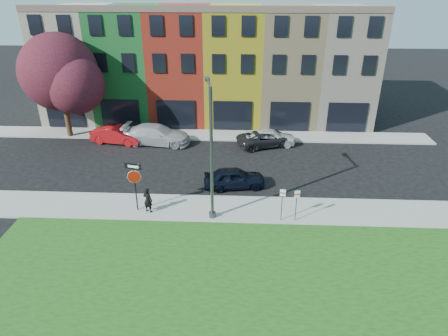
{
  "coord_description": "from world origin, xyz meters",
  "views": [
    {
      "loc": [
        0.83,
        -17.45,
        13.0
      ],
      "look_at": [
        -0.18,
        4.0,
        2.33
      ],
      "focal_mm": 32.0,
      "sensor_mm": 36.0,
      "label": 1
    }
  ],
  "objects_px": {
    "stop_sign": "(134,178)",
    "street_lamp": "(211,154)",
    "sedan_near": "(234,178)",
    "man": "(148,200)"
  },
  "relations": [
    {
      "from": "stop_sign",
      "to": "sedan_near",
      "type": "bearing_deg",
      "value": 43.64
    },
    {
      "from": "sedan_near",
      "to": "stop_sign",
      "type": "bearing_deg",
      "value": 111.09
    },
    {
      "from": "man",
      "to": "street_lamp",
      "type": "relative_size",
      "value": 0.21
    },
    {
      "from": "stop_sign",
      "to": "street_lamp",
      "type": "height_order",
      "value": "street_lamp"
    },
    {
      "from": "man",
      "to": "street_lamp",
      "type": "xyz_separation_m",
      "value": [
        3.79,
        -0.17,
        3.1
      ]
    },
    {
      "from": "sedan_near",
      "to": "street_lamp",
      "type": "height_order",
      "value": "street_lamp"
    },
    {
      "from": "stop_sign",
      "to": "street_lamp",
      "type": "xyz_separation_m",
      "value": [
        4.5,
        -0.33,
        1.7
      ]
    },
    {
      "from": "stop_sign",
      "to": "sedan_near",
      "type": "distance_m",
      "value": 6.79
    },
    {
      "from": "man",
      "to": "street_lamp",
      "type": "height_order",
      "value": "street_lamp"
    },
    {
      "from": "man",
      "to": "street_lamp",
      "type": "bearing_deg",
      "value": -163.43
    }
  ]
}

